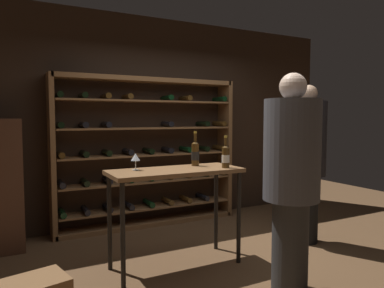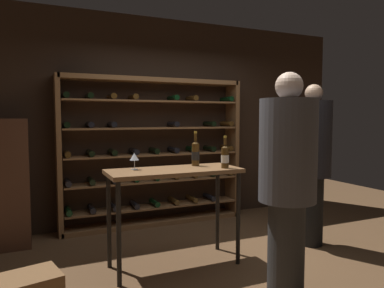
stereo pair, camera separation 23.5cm
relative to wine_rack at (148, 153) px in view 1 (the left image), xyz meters
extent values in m
plane|color=brown|center=(0.24, -1.57, -1.00)|extent=(9.57, 9.57, 0.00)
cube|color=#332319|center=(0.24, 0.21, 0.45)|extent=(5.87, 0.10, 2.90)
cube|color=brown|center=(-1.24, 0.00, 0.02)|extent=(0.06, 0.32, 2.03)
cube|color=brown|center=(1.26, 0.00, 0.02)|extent=(0.06, 0.32, 2.03)
cube|color=brown|center=(0.01, 0.00, 1.00)|extent=(2.50, 0.32, 0.06)
cube|color=brown|center=(0.01, 0.00, -0.97)|extent=(2.50, 0.32, 0.06)
cube|color=brown|center=(0.01, 0.00, -0.75)|extent=(2.42, 0.32, 0.02)
cylinder|color=black|center=(-1.14, 0.00, -0.70)|extent=(0.08, 0.30, 0.08)
cylinder|color=black|center=(-0.85, 0.00, -0.70)|extent=(0.08, 0.30, 0.08)
cylinder|color=black|center=(-0.56, 0.00, -0.70)|extent=(0.08, 0.30, 0.08)
cylinder|color=black|center=(-0.28, 0.00, -0.70)|extent=(0.08, 0.30, 0.08)
cylinder|color=black|center=(0.01, 0.00, -0.70)|extent=(0.08, 0.30, 0.08)
cylinder|color=#4C3314|center=(0.30, 0.00, -0.70)|extent=(0.08, 0.30, 0.08)
cylinder|color=#4C3314|center=(0.59, 0.00, -0.70)|extent=(0.08, 0.30, 0.08)
cylinder|color=black|center=(0.88, 0.00, -0.70)|extent=(0.08, 0.30, 0.08)
cube|color=brown|center=(0.01, 0.00, -0.39)|extent=(2.42, 0.32, 0.02)
cylinder|color=black|center=(-1.14, 0.00, -0.33)|extent=(0.08, 0.30, 0.08)
cylinder|color=black|center=(-0.85, 0.00, -0.33)|extent=(0.08, 0.30, 0.08)
cylinder|color=black|center=(-0.56, 0.00, -0.33)|extent=(0.08, 0.30, 0.08)
cylinder|color=black|center=(-0.28, 0.00, -0.33)|extent=(0.08, 0.30, 0.08)
cylinder|color=black|center=(0.01, 0.00, -0.33)|extent=(0.08, 0.30, 0.08)
cylinder|color=#4C3314|center=(0.30, 0.00, -0.33)|extent=(0.08, 0.30, 0.08)
cylinder|color=#4C3314|center=(0.59, 0.00, -0.33)|extent=(0.08, 0.30, 0.08)
cylinder|color=black|center=(0.88, 0.00, -0.33)|extent=(0.08, 0.30, 0.08)
cylinder|color=#4C3314|center=(1.16, 0.00, -0.33)|extent=(0.08, 0.30, 0.08)
cube|color=brown|center=(0.01, 0.00, -0.02)|extent=(2.42, 0.32, 0.02)
cylinder|color=#4C3314|center=(-1.14, 0.00, 0.04)|extent=(0.08, 0.30, 0.08)
cylinder|color=black|center=(-0.85, 0.00, 0.04)|extent=(0.08, 0.30, 0.08)
cylinder|color=black|center=(-0.56, 0.00, 0.04)|extent=(0.08, 0.30, 0.08)
cylinder|color=black|center=(-0.28, 0.00, 0.04)|extent=(0.08, 0.30, 0.08)
cylinder|color=black|center=(0.01, 0.00, 0.04)|extent=(0.08, 0.30, 0.08)
cylinder|color=black|center=(0.30, 0.00, 0.04)|extent=(0.08, 0.30, 0.08)
cylinder|color=black|center=(0.59, 0.00, 0.04)|extent=(0.08, 0.30, 0.08)
cylinder|color=black|center=(0.88, 0.00, 0.04)|extent=(0.08, 0.30, 0.08)
cylinder|color=#4C3314|center=(1.16, 0.00, 0.04)|extent=(0.08, 0.30, 0.08)
cube|color=brown|center=(0.01, 0.00, 0.35)|extent=(2.42, 0.32, 0.02)
cylinder|color=black|center=(-1.14, 0.00, 0.40)|extent=(0.08, 0.30, 0.08)
cylinder|color=black|center=(-0.85, 0.00, 0.40)|extent=(0.08, 0.30, 0.08)
cylinder|color=black|center=(-0.56, 0.00, 0.40)|extent=(0.08, 0.30, 0.08)
cylinder|color=black|center=(0.30, 0.00, 0.40)|extent=(0.08, 0.30, 0.08)
cylinder|color=black|center=(0.88, 0.00, 0.40)|extent=(0.08, 0.30, 0.08)
cylinder|color=#4C3314|center=(1.16, 0.00, 0.40)|extent=(0.08, 0.30, 0.08)
cube|color=brown|center=(0.01, 0.00, 0.71)|extent=(2.42, 0.32, 0.02)
cylinder|color=black|center=(-1.14, 0.00, 0.77)|extent=(0.08, 0.30, 0.08)
cylinder|color=black|center=(-0.85, 0.00, 0.77)|extent=(0.08, 0.30, 0.08)
cylinder|color=#4C3314|center=(-0.56, 0.00, 0.77)|extent=(0.08, 0.30, 0.08)
cylinder|color=#4C3314|center=(-0.28, 0.00, 0.77)|extent=(0.08, 0.30, 0.08)
cylinder|color=black|center=(0.30, 0.00, 0.77)|extent=(0.08, 0.30, 0.08)
cylinder|color=#4C3314|center=(0.59, 0.00, 0.77)|extent=(0.08, 0.30, 0.08)
cylinder|color=black|center=(1.16, 0.00, 0.77)|extent=(0.08, 0.30, 0.08)
cube|color=brown|center=(-0.25, -1.46, -0.04)|extent=(1.32, 0.54, 0.04)
cylinder|color=black|center=(-0.86, -1.68, -0.53)|extent=(0.04, 0.04, 0.94)
cylinder|color=black|center=(0.36, -1.68, -0.53)|extent=(0.04, 0.04, 0.94)
cylinder|color=black|center=(-0.86, -1.24, -0.53)|extent=(0.04, 0.04, 0.94)
cylinder|color=black|center=(0.36, -1.24, -0.53)|extent=(0.04, 0.04, 0.94)
cylinder|color=#313131|center=(0.41, -2.37, -0.61)|extent=(0.31, 0.31, 0.79)
cylinder|color=#4C4C51|center=(0.41, -2.37, 0.22)|extent=(0.48, 0.48, 0.86)
sphere|color=beige|center=(0.41, -2.37, 0.75)|extent=(0.23, 0.23, 0.23)
cube|color=olive|center=(0.65, -2.35, 0.32)|extent=(0.01, 0.05, 0.48)
cylinder|color=black|center=(1.44, -1.54, -0.60)|extent=(0.27, 0.27, 0.81)
cylinder|color=black|center=(1.44, -1.54, 0.25)|extent=(0.42, 0.42, 0.88)
sphere|color=tan|center=(1.44, -1.54, 0.77)|extent=(0.20, 0.20, 0.20)
cube|color=#4C2D1E|center=(-1.80, -0.22, -0.26)|extent=(0.44, 0.36, 1.48)
cylinder|color=#4C3314|center=(0.24, -1.60, 0.08)|extent=(0.08, 0.08, 0.21)
cone|color=#4C3314|center=(0.24, -1.60, 0.20)|extent=(0.08, 0.08, 0.03)
cylinder|color=#4C3314|center=(0.24, -1.60, 0.25)|extent=(0.03, 0.03, 0.08)
cylinder|color=#B7932D|center=(0.24, -1.60, 0.30)|extent=(0.03, 0.03, 0.02)
cylinder|color=silver|center=(0.24, -1.60, 0.07)|extent=(0.08, 0.08, 0.08)
cylinder|color=#4C3314|center=(0.04, -1.32, 0.10)|extent=(0.08, 0.08, 0.24)
cone|color=#4C3314|center=(0.04, -1.32, 0.23)|extent=(0.08, 0.08, 0.03)
cylinder|color=#4C3314|center=(0.04, -1.32, 0.28)|extent=(0.03, 0.03, 0.08)
cylinder|color=#B7932D|center=(0.04, -1.32, 0.34)|extent=(0.03, 0.03, 0.02)
cylinder|color=black|center=(0.04, -1.32, 0.09)|extent=(0.08, 0.08, 0.09)
cylinder|color=silver|center=(-0.62, -1.34, -0.02)|extent=(0.07, 0.07, 0.00)
cylinder|color=silver|center=(-0.62, -1.34, 0.03)|extent=(0.01, 0.01, 0.09)
cone|color=silver|center=(-0.62, -1.34, 0.11)|extent=(0.09, 0.09, 0.07)
cylinder|color=#590A14|center=(-0.62, -1.34, 0.09)|extent=(0.05, 0.05, 0.02)
camera|label=1|loc=(-1.74, -4.66, 0.49)|focal=33.60mm
camera|label=2|loc=(-1.52, -4.76, 0.49)|focal=33.60mm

